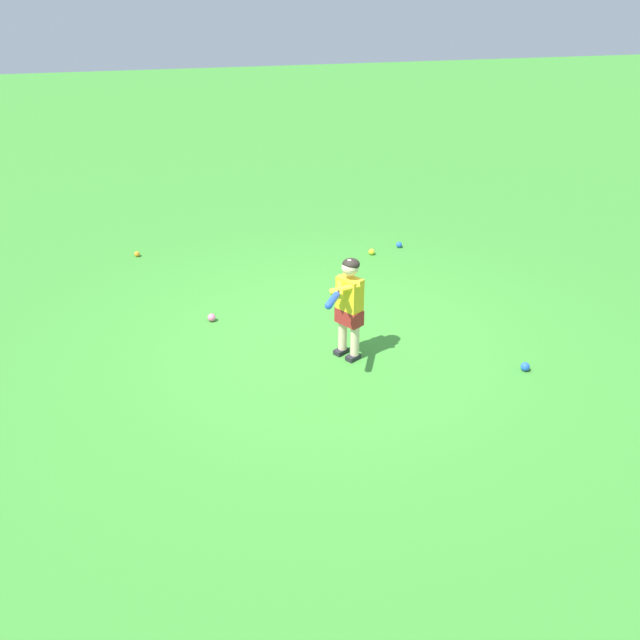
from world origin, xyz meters
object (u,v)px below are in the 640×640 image
play_ball_midfield (372,252)px  play_ball_far_right (399,245)px  play_ball_center_lawn (137,254)px  play_ball_near_batter (525,367)px  child_batter (348,300)px  play_ball_far_left (212,318)px

play_ball_midfield → play_ball_far_right: (0.17, -0.45, -0.00)m
play_ball_center_lawn → play_ball_near_batter: bearing=-135.0°
child_batter → play_ball_center_lawn: 3.90m
play_ball_midfield → play_ball_far_right: 0.48m
child_batter → play_ball_far_left: 1.80m
play_ball_center_lawn → play_ball_far_right: (-0.43, -3.60, 0.00)m
play_ball_near_batter → play_ball_far_left: 3.43m
play_ball_near_batter → play_ball_far_left: bearing=60.1°
play_ball_near_batter → play_ball_center_lawn: (3.82, 3.83, -0.01)m
play_ball_near_batter → play_ball_far_right: bearing=3.8°
play_ball_near_batter → play_ball_midfield: (3.22, 0.68, -0.00)m
child_batter → play_ball_center_lawn: child_batter is taller
child_batter → play_ball_midfield: 2.84m
play_ball_center_lawn → play_ball_far_left: size_ratio=0.82×
play_ball_center_lawn → play_ball_far_right: size_ratio=0.91×
child_batter → play_ball_center_lawn: bearing=34.1°
play_ball_midfield → play_ball_center_lawn: play_ball_midfield is taller
play_ball_near_batter → play_ball_far_left: (1.71, 2.97, 0.00)m
play_ball_near_batter → play_ball_far_left: same height
play_ball_center_lawn → play_ball_far_left: (-2.11, -0.85, 0.01)m
play_ball_center_lawn → child_batter: bearing=-145.9°
play_ball_midfield → play_ball_far_right: size_ratio=1.04×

